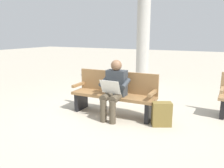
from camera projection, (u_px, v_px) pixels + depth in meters
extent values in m
plane|color=#B7AD99|center=(113.00, 114.00, 4.77)|extent=(40.00, 40.00, 0.00)
cube|color=olive|center=(113.00, 95.00, 4.68)|extent=(1.81, 0.52, 0.06)
cube|color=olive|center=(117.00, 82.00, 4.81)|extent=(1.80, 0.09, 0.45)
cube|color=olive|center=(153.00, 93.00, 4.28)|extent=(0.07, 0.48, 0.06)
cube|color=olive|center=(79.00, 85.00, 5.01)|extent=(0.07, 0.48, 0.06)
cube|color=black|center=(150.00, 111.00, 4.39)|extent=(0.09, 0.43, 0.39)
cube|color=black|center=(81.00, 101.00, 5.07)|extent=(0.09, 0.43, 0.39)
cube|color=#33383D|center=(117.00, 83.00, 4.53)|extent=(0.41, 0.23, 0.52)
sphere|color=brown|center=(116.00, 65.00, 4.43)|extent=(0.22, 0.22, 0.22)
cylinder|color=#4C4233|center=(117.00, 98.00, 4.35)|extent=(0.16, 0.42, 0.15)
cylinder|color=#4C4233|center=(108.00, 96.00, 4.44)|extent=(0.16, 0.42, 0.15)
cylinder|color=#4C4233|center=(113.00, 112.00, 4.24)|extent=(0.13, 0.13, 0.45)
cylinder|color=#4C4233|center=(103.00, 111.00, 4.32)|extent=(0.13, 0.13, 0.45)
cylinder|color=#33383D|center=(126.00, 84.00, 4.33)|extent=(0.10, 0.32, 0.18)
cylinder|color=#33383D|center=(104.00, 81.00, 4.53)|extent=(0.10, 0.32, 0.18)
cube|color=silver|center=(110.00, 87.00, 4.27)|extent=(0.40, 0.14, 0.27)
cube|color=brown|center=(162.00, 114.00, 4.13)|extent=(0.40, 0.33, 0.45)
cube|color=olive|center=(160.00, 115.00, 4.26)|extent=(0.24, 0.15, 0.20)
cube|color=#9E7A51|center=(222.00, 90.00, 4.55)|extent=(0.08, 0.48, 0.06)
cube|color=black|center=(223.00, 108.00, 4.60)|extent=(0.10, 0.43, 0.39)
cylinder|color=#B2AFA8|center=(143.00, 32.00, 7.15)|extent=(0.42, 0.42, 3.49)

